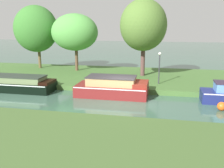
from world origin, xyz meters
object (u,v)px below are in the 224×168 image
at_px(willow_tree_left, 36,29).
at_px(lamp_post, 159,64).
at_px(willow_tree_centre, 75,32).
at_px(willow_tree_right, 143,25).
at_px(maroon_narrowboat, 113,87).
at_px(black_barge, 5,83).
at_px(mooring_post_near, 35,79).
at_px(channel_buoy, 222,106).

distance_m(willow_tree_left, lamp_post, 14.36).
relative_size(willow_tree_centre, willow_tree_right, 0.83).
height_order(willow_tree_right, lamp_post, willow_tree_right).
distance_m(willow_tree_left, willow_tree_right, 11.82).
bearing_deg(willow_tree_centre, lamp_post, -25.79).
bearing_deg(lamp_post, willow_tree_centre, 154.21).
relative_size(maroon_narrowboat, willow_tree_left, 0.78).
height_order(black_barge, willow_tree_right, willow_tree_right).
distance_m(black_barge, mooring_post_near, 2.40).
bearing_deg(black_barge, willow_tree_left, 97.97).
distance_m(mooring_post_near, channel_buoy, 14.80).
bearing_deg(maroon_narrowboat, black_barge, -180.00).
height_order(maroon_narrowboat, channel_buoy, maroon_narrowboat).
height_order(willow_tree_centre, mooring_post_near, willow_tree_centre).
distance_m(black_barge, willow_tree_centre, 8.80).
bearing_deg(willow_tree_right, willow_tree_centre, 168.84).
height_order(willow_tree_left, channel_buoy, willow_tree_left).
distance_m(willow_tree_centre, willow_tree_right, 7.20).
xyz_separation_m(willow_tree_centre, mooring_post_near, (-1.71, -5.55, -3.69)).
distance_m(black_barge, willow_tree_right, 12.81).
xyz_separation_m(willow_tree_left, channel_buoy, (17.26, -9.76, -4.39)).
height_order(black_barge, willow_tree_left, willow_tree_left).
xyz_separation_m(willow_tree_centre, channel_buoy, (12.66, -9.05, -4.09)).
distance_m(black_barge, channel_buoy, 16.28).
height_order(willow_tree_right, mooring_post_near, willow_tree_right).
bearing_deg(willow_tree_centre, maroon_narrowboat, -52.86).
distance_m(maroon_narrowboat, willow_tree_right, 7.44).
height_order(willow_tree_left, willow_tree_centre, willow_tree_left).
bearing_deg(willow_tree_left, mooring_post_near, -65.20).
xyz_separation_m(willow_tree_centre, lamp_post, (8.65, -4.18, -2.30)).
xyz_separation_m(willow_tree_left, willow_tree_right, (11.63, -2.09, 0.42)).
bearing_deg(willow_tree_right, black_barge, -151.37).
xyz_separation_m(maroon_narrowboat, channel_buoy, (7.26, -1.91, -0.38)).
height_order(maroon_narrowboat, mooring_post_near, maroon_narrowboat).
relative_size(maroon_narrowboat, lamp_post, 2.02).
distance_m(willow_tree_centre, mooring_post_near, 6.88).
bearing_deg(mooring_post_near, maroon_narrowboat, -12.57).
height_order(black_barge, channel_buoy, black_barge).
relative_size(maroon_narrowboat, willow_tree_centre, 0.90).
xyz_separation_m(black_barge, mooring_post_near, (1.79, 1.59, 0.09)).
bearing_deg(maroon_narrowboat, willow_tree_centre, 127.14).
height_order(black_barge, willow_tree_centre, willow_tree_centre).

